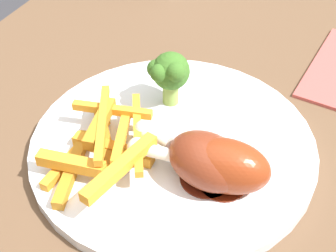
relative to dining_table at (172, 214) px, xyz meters
name	(u,v)px	position (x,y,z in m)	size (l,w,h in m)	color
dining_table	(172,214)	(0.00, 0.00, 0.00)	(1.25, 0.65, 0.72)	brown
dinner_plate	(168,145)	(0.00, 0.00, 0.12)	(0.28, 0.28, 0.01)	silver
broccoli_floret_front	(169,72)	(0.05, 0.03, 0.16)	(0.04, 0.04, 0.06)	#84A549
carrot_fries_pile	(102,144)	(-0.05, 0.05, 0.14)	(0.15, 0.10, 0.03)	orange
chicken_drumstick_near	(220,165)	(-0.04, -0.06, 0.15)	(0.06, 0.13, 0.05)	#5E1D0D
chicken_drumstick_far	(204,160)	(-0.04, -0.04, 0.14)	(0.07, 0.12, 0.05)	#541C10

